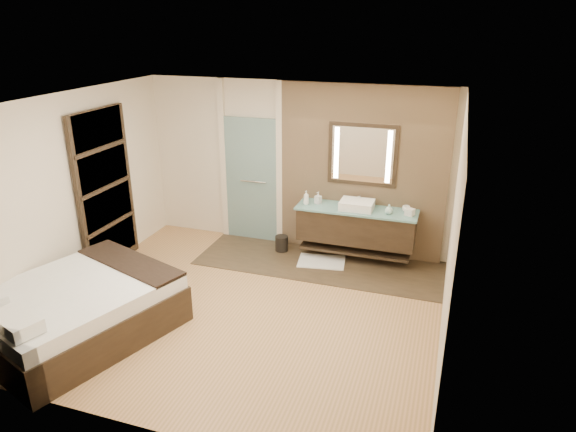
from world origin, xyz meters
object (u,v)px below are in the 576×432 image
(vanity, at_px, (356,226))
(mirror_unit, at_px, (362,155))
(waste_bin, at_px, (282,244))
(bed, at_px, (77,310))

(vanity, xyz_separation_m, mirror_unit, (0.00, 0.24, 1.07))
(waste_bin, bearing_deg, mirror_unit, 14.33)
(bed, relative_size, waste_bin, 9.63)
(vanity, xyz_separation_m, bed, (-2.75, -3.08, -0.24))
(vanity, height_order, waste_bin, vanity)
(waste_bin, bearing_deg, bed, -117.30)
(vanity, relative_size, mirror_unit, 1.75)
(vanity, height_order, bed, vanity)
(mirror_unit, height_order, waste_bin, mirror_unit)
(mirror_unit, relative_size, waste_bin, 4.02)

